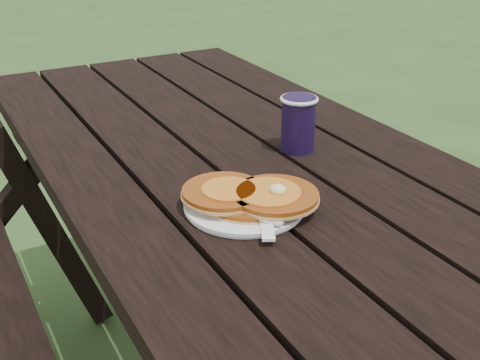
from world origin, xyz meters
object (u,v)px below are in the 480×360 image
picnic_table (254,321)px  coffee_cup (298,121)px  plate (245,206)px  pancake_stack (251,196)px

picnic_table → coffee_cup: 0.46m
plate → pancake_stack: 0.02m
pancake_stack → coffee_cup: size_ratio=1.86×
picnic_table → plate: plate is taller
pancake_stack → coffee_cup: bearing=39.6°
pancake_stack → coffee_cup: 0.28m
picnic_table → pancake_stack: bearing=-123.4°
pancake_stack → plate: bearing=145.5°
picnic_table → pancake_stack: 0.44m
coffee_cup → plate: bearing=-142.4°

